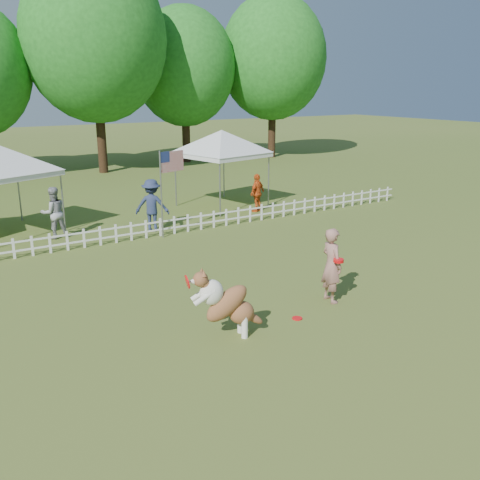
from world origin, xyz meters
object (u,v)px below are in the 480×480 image
(canopy_tent_right, at_px, (222,169))
(spectator_b, at_px, (152,205))
(dog, at_px, (228,303))
(handler, at_px, (332,265))
(flag_pole, at_px, (161,195))
(spectator_a, at_px, (54,213))
(frisbee_on_turf, at_px, (297,318))
(spectator_c, at_px, (257,193))
(canopy_tent_left, at_px, (5,191))

(canopy_tent_right, bearing_deg, spectator_b, -164.43)
(dog, bearing_deg, handler, 20.49)
(flag_pole, height_order, spectator_a, flag_pole)
(flag_pole, height_order, spectator_b, flag_pole)
(frisbee_on_turf, bearing_deg, canopy_tent_right, 67.78)
(handler, height_order, spectator_c, handler)
(flag_pole, relative_size, spectator_c, 1.89)
(canopy_tent_left, height_order, spectator_a, canopy_tent_left)
(flag_pole, distance_m, spectator_c, 4.94)
(handler, relative_size, dog, 1.20)
(spectator_a, bearing_deg, spectator_b, 162.10)
(spectator_a, bearing_deg, spectator_c, 174.82)
(canopy_tent_left, relative_size, canopy_tent_right, 0.95)
(dog, distance_m, frisbee_on_turf, 1.82)
(canopy_tent_right, xyz_separation_m, spectator_c, (0.64, -1.60, -0.75))
(canopy_tent_right, distance_m, spectator_c, 1.88)
(dog, height_order, canopy_tent_left, canopy_tent_left)
(spectator_a, bearing_deg, handler, 111.85)
(frisbee_on_turf, bearing_deg, flag_pole, 88.35)
(canopy_tent_left, relative_size, spectator_c, 1.92)
(canopy_tent_right, height_order, spectator_a, canopy_tent_right)
(dog, bearing_deg, frisbee_on_turf, 12.42)
(canopy_tent_left, height_order, spectator_b, canopy_tent_left)
(canopy_tent_right, relative_size, flag_pole, 1.07)
(handler, height_order, canopy_tent_right, canopy_tent_right)
(canopy_tent_left, bearing_deg, spectator_c, -33.11)
(frisbee_on_turf, height_order, canopy_tent_right, canopy_tent_right)
(canopy_tent_left, bearing_deg, handler, -85.02)
(flag_pole, distance_m, spectator_a, 3.50)
(handler, xyz_separation_m, canopy_tent_right, (2.99, 9.99, 0.64))
(dog, relative_size, spectator_b, 0.81)
(canopy_tent_left, xyz_separation_m, spectator_a, (1.16, -1.40, -0.59))
(frisbee_on_turf, distance_m, spectator_b, 8.32)
(canopy_tent_right, distance_m, flag_pole, 5.07)
(spectator_b, bearing_deg, canopy_tent_left, 4.89)
(dog, xyz_separation_m, spectator_b, (1.96, 8.23, 0.16))
(frisbee_on_turf, xyz_separation_m, canopy_tent_left, (-3.90, 10.49, 1.41))
(canopy_tent_left, xyz_separation_m, spectator_b, (4.19, -2.22, -0.54))
(spectator_b, bearing_deg, spectator_c, -141.08)
(spectator_a, bearing_deg, frisbee_on_turf, 104.06)
(handler, xyz_separation_m, frisbee_on_turf, (-1.24, -0.38, -0.85))
(canopy_tent_right, relative_size, spectator_b, 1.70)
(handler, bearing_deg, frisbee_on_turf, 113.72)
(canopy_tent_left, distance_m, flag_pole, 5.21)
(frisbee_on_turf, distance_m, canopy_tent_right, 11.30)
(dog, relative_size, canopy_tent_left, 0.50)
(canopy_tent_right, distance_m, spectator_b, 4.51)
(frisbee_on_turf, xyz_separation_m, canopy_tent_right, (4.24, 10.37, 1.48))
(handler, distance_m, flag_pole, 7.01)
(canopy_tent_left, relative_size, flag_pole, 1.01)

